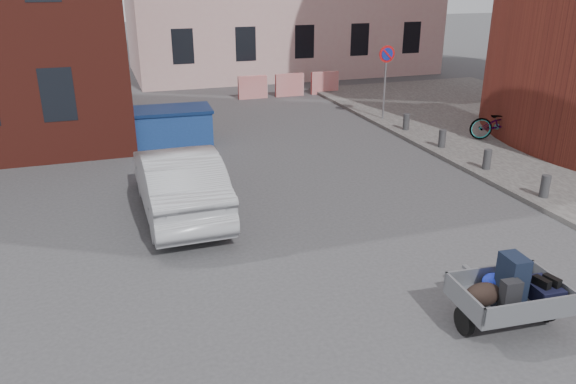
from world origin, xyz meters
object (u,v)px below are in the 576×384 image
object	(u,v)px
dumpster	(166,127)
bicycle	(503,123)
silver_car	(179,180)
trailer	(509,293)

from	to	relation	value
dumpster	bicycle	distance (m)	10.80
silver_car	bicycle	distance (m)	10.97
silver_car	bicycle	size ratio (longest dim) A/B	2.25
trailer	dumpster	world-z (taller)	dumpster
dumpster	bicycle	world-z (taller)	bicycle
dumpster	bicycle	bearing A→B (deg)	-14.15
bicycle	trailer	bearing A→B (deg)	164.86
trailer	bicycle	bearing A→B (deg)	56.33
trailer	silver_car	bearing A→B (deg)	127.94
silver_car	bicycle	xyz separation A→B (m)	(10.71, 2.35, -0.11)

